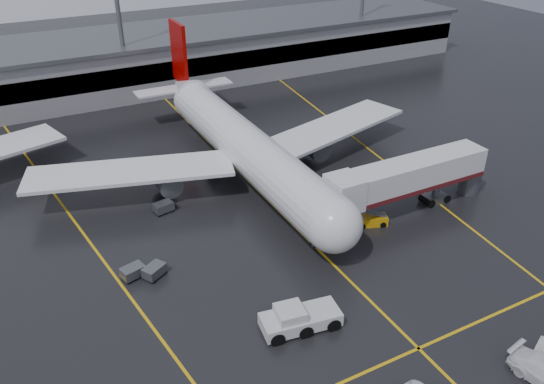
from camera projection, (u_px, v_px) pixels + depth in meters
ground at (280, 212)px, 57.80m from camera, size 220.00×220.00×0.00m
apron_line_centre at (280, 212)px, 57.80m from camera, size 0.25×90.00×0.02m
apron_line_stop at (418, 348)px, 40.88m from camera, size 60.00×0.25×0.02m
apron_line_left at (69, 214)px, 57.43m from camera, size 9.99×69.35×0.02m
apron_line_right at (362, 144)px, 72.73m from camera, size 7.57×69.64×0.02m
terminal at (147, 59)px, 92.51m from camera, size 122.00×19.00×8.60m
light_mast_mid at (117, 6)px, 80.89m from camera, size 3.00×1.20×25.45m
main_airliner at (241, 142)px, 63.17m from camera, size 48.80×45.60×14.10m
jet_bridge at (409, 179)px, 56.02m from camera, size 19.90×3.40×6.05m
pushback_tractor at (298, 319)px, 42.38m from camera, size 6.56×3.50×2.24m
belt_loader at (371, 220)px, 55.45m from camera, size 3.49×2.38×2.04m
baggage_cart_a at (154, 271)px, 48.07m from camera, size 2.38×2.14×1.12m
baggage_cart_b at (133, 272)px, 47.97m from camera, size 2.27×1.78×1.12m
baggage_cart_c at (163, 207)px, 57.51m from camera, size 2.22×1.67×1.12m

